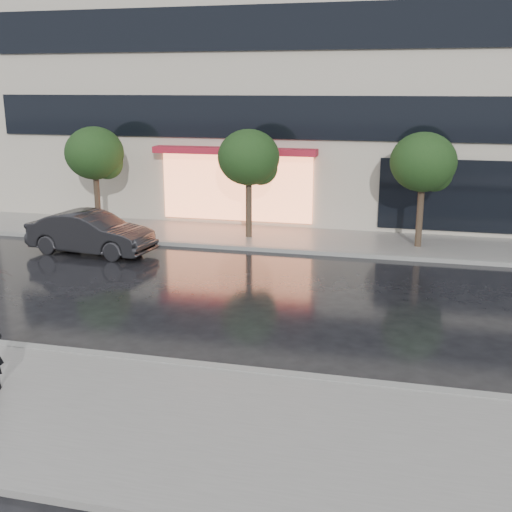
% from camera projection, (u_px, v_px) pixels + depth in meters
% --- Properties ---
extents(ground, '(120.00, 120.00, 0.00)m').
position_uv_depth(ground, '(267.00, 356.00, 13.37)').
color(ground, black).
rests_on(ground, ground).
extents(sidewalk_near, '(60.00, 4.50, 0.12)m').
position_uv_depth(sidewalk_near, '(221.00, 432.00, 10.31)').
color(sidewalk_near, slate).
rests_on(sidewalk_near, ground).
extents(sidewalk_far, '(60.00, 3.50, 0.12)m').
position_uv_depth(sidewalk_far, '(332.00, 241.00, 22.96)').
color(sidewalk_far, slate).
rests_on(sidewalk_far, ground).
extents(curb_near, '(60.00, 0.25, 0.14)m').
position_uv_depth(curb_near, '(255.00, 373.00, 12.41)').
color(curb_near, gray).
rests_on(curb_near, ground).
extents(curb_far, '(60.00, 0.25, 0.14)m').
position_uv_depth(curb_far, '(325.00, 253.00, 21.32)').
color(curb_far, gray).
rests_on(curb_far, ground).
extents(office_building, '(30.00, 12.76, 18.00)m').
position_uv_depth(office_building, '(361.00, 1.00, 27.90)').
color(office_building, '#B4AA98').
rests_on(office_building, ground).
extents(tree_far_west, '(2.20, 2.20, 3.99)m').
position_uv_depth(tree_far_west, '(96.00, 155.00, 24.12)').
color(tree_far_west, '#33261C').
rests_on(tree_far_west, ground).
extents(tree_mid_west, '(2.20, 2.20, 3.99)m').
position_uv_depth(tree_mid_west, '(251.00, 159.00, 22.71)').
color(tree_mid_west, '#33261C').
rests_on(tree_mid_west, ground).
extents(tree_mid_east, '(2.20, 2.20, 3.99)m').
position_uv_depth(tree_mid_east, '(425.00, 164.00, 21.30)').
color(tree_mid_east, '#33261C').
rests_on(tree_mid_east, ground).
extents(parked_car, '(4.42, 1.95, 1.41)m').
position_uv_depth(parked_car, '(91.00, 233.00, 21.35)').
color(parked_car, black).
rests_on(parked_car, ground).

